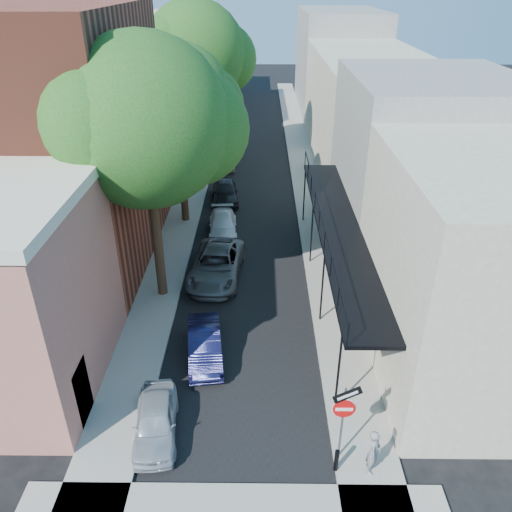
{
  "coord_description": "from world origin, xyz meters",
  "views": [
    {
      "loc": [
        0.72,
        -9.37,
        12.97
      ],
      "look_at": [
        0.55,
        8.72,
        2.8
      ],
      "focal_mm": 35.0,
      "sensor_mm": 36.0,
      "label": 1
    }
  ],
  "objects_px": {
    "bollard": "(336,460)",
    "parked_car_f": "(225,158)",
    "oak_near": "(157,124)",
    "parked_car_e": "(225,192)",
    "sign_post": "(344,411)",
    "parked_car_d": "(223,225)",
    "parked_car_b": "(205,345)",
    "parked_car_c": "(217,265)",
    "parked_car_a": "(156,421)",
    "oak_far": "(202,55)",
    "pedestrian": "(374,452)",
    "oak_mid": "(185,101)"
  },
  "relations": [
    {
      "from": "parked_car_b",
      "to": "oak_mid",
      "type": "bearing_deg",
      "value": 91.41
    },
    {
      "from": "parked_car_a",
      "to": "oak_near",
      "type": "bearing_deg",
      "value": 88.59
    },
    {
      "from": "sign_post",
      "to": "oak_near",
      "type": "distance_m",
      "value": 12.77
    },
    {
      "from": "oak_mid",
      "to": "parked_car_c",
      "type": "xyz_separation_m",
      "value": [
        2.02,
        -6.67,
        -6.35
      ]
    },
    {
      "from": "bollard",
      "to": "parked_car_f",
      "type": "xyz_separation_m",
      "value": [
        -5.05,
        27.48,
        0.12
      ]
    },
    {
      "from": "oak_mid",
      "to": "parked_car_f",
      "type": "bearing_deg",
      "value": 82.02
    },
    {
      "from": "sign_post",
      "to": "pedestrian",
      "type": "bearing_deg",
      "value": -27.73
    },
    {
      "from": "oak_far",
      "to": "parked_car_c",
      "type": "bearing_deg",
      "value": -82.91
    },
    {
      "from": "oak_near",
      "to": "parked_car_c",
      "type": "xyz_separation_m",
      "value": [
        1.97,
        1.3,
        -7.17
      ]
    },
    {
      "from": "parked_car_e",
      "to": "parked_car_f",
      "type": "bearing_deg",
      "value": 87.64
    },
    {
      "from": "parked_car_e",
      "to": "parked_car_d",
      "type": "bearing_deg",
      "value": -94.15
    },
    {
      "from": "parked_car_b",
      "to": "parked_car_d",
      "type": "distance_m",
      "value": 10.64
    },
    {
      "from": "parked_car_a",
      "to": "parked_car_f",
      "type": "distance_m",
      "value": 26.07
    },
    {
      "from": "parked_car_a",
      "to": "parked_car_e",
      "type": "distance_m",
      "value": 19.21
    },
    {
      "from": "sign_post",
      "to": "parked_car_e",
      "type": "bearing_deg",
      "value": 103.28
    },
    {
      "from": "oak_far",
      "to": "parked_car_a",
      "type": "xyz_separation_m",
      "value": [
        0.75,
        -25.36,
        -7.69
      ]
    },
    {
      "from": "bollard",
      "to": "parked_car_c",
      "type": "height_order",
      "value": "parked_car_c"
    },
    {
      "from": "parked_car_c",
      "to": "parked_car_f",
      "type": "distance_m",
      "value": 16.42
    },
    {
      "from": "sign_post",
      "to": "parked_car_e",
      "type": "height_order",
      "value": "sign_post"
    },
    {
      "from": "parked_car_d",
      "to": "oak_far",
      "type": "bearing_deg",
      "value": 95.67
    },
    {
      "from": "oak_mid",
      "to": "parked_car_a",
      "type": "distance_m",
      "value": 17.58
    },
    {
      "from": "parked_car_c",
      "to": "parked_car_f",
      "type": "xyz_separation_m",
      "value": [
        -0.65,
        16.41,
        -0.06
      ]
    },
    {
      "from": "parked_car_d",
      "to": "parked_car_f",
      "type": "relative_size",
      "value": 0.98
    },
    {
      "from": "oak_mid",
      "to": "parked_car_f",
      "type": "xyz_separation_m",
      "value": [
        1.37,
        9.75,
        -6.41
      ]
    },
    {
      "from": "oak_near",
      "to": "parked_car_b",
      "type": "bearing_deg",
      "value": -66.81
    },
    {
      "from": "oak_far",
      "to": "parked_car_b",
      "type": "xyz_separation_m",
      "value": [
        1.95,
        -21.6,
        -7.67
      ]
    },
    {
      "from": "parked_car_c",
      "to": "parked_car_e",
      "type": "bearing_deg",
      "value": 95.84
    },
    {
      "from": "bollard",
      "to": "parked_car_b",
      "type": "bearing_deg",
      "value": 130.42
    },
    {
      "from": "bollard",
      "to": "oak_near",
      "type": "relative_size",
      "value": 0.07
    },
    {
      "from": "oak_near",
      "to": "parked_car_d",
      "type": "xyz_separation_m",
      "value": [
        1.94,
        6.05,
        -7.32
      ]
    },
    {
      "from": "parked_car_f",
      "to": "parked_car_c",
      "type": "bearing_deg",
      "value": -94.02
    },
    {
      "from": "sign_post",
      "to": "parked_car_d",
      "type": "xyz_separation_m",
      "value": [
        -4.58,
        15.34,
        -1.48
      ]
    },
    {
      "from": "oak_near",
      "to": "parked_car_e",
      "type": "xyz_separation_m",
      "value": [
        1.77,
        10.84,
        -7.2
      ]
    },
    {
      "from": "parked_car_d",
      "to": "sign_post",
      "type": "bearing_deg",
      "value": -77.7
    },
    {
      "from": "parked_car_f",
      "to": "parked_car_d",
      "type": "bearing_deg",
      "value": -93.21
    },
    {
      "from": "oak_mid",
      "to": "parked_car_c",
      "type": "distance_m",
      "value": 9.43
    },
    {
      "from": "bollard",
      "to": "parked_car_f",
      "type": "bearing_deg",
      "value": 100.42
    },
    {
      "from": "oak_near",
      "to": "pedestrian",
      "type": "distance_m",
      "value": 14.11
    },
    {
      "from": "bollard",
      "to": "parked_car_c",
      "type": "xyz_separation_m",
      "value": [
        -4.4,
        11.06,
        0.18
      ]
    },
    {
      "from": "sign_post",
      "to": "oak_near",
      "type": "relative_size",
      "value": 0.26
    },
    {
      "from": "parked_car_a",
      "to": "oak_far",
      "type": "bearing_deg",
      "value": 85.05
    },
    {
      "from": "parked_car_d",
      "to": "parked_car_e",
      "type": "xyz_separation_m",
      "value": [
        -0.17,
        4.79,
        0.12
      ]
    },
    {
      "from": "parked_car_d",
      "to": "parked_car_e",
      "type": "relative_size",
      "value": 0.96
    },
    {
      "from": "oak_mid",
      "to": "parked_car_b",
      "type": "xyz_separation_m",
      "value": [
        2.02,
        -12.56,
        -6.46
      ]
    },
    {
      "from": "bollard",
      "to": "oak_near",
      "type": "bearing_deg",
      "value": 123.12
    },
    {
      "from": "bollard",
      "to": "oak_far",
      "type": "height_order",
      "value": "oak_far"
    },
    {
      "from": "parked_car_a",
      "to": "parked_car_d",
      "type": "bearing_deg",
      "value": 78.67
    },
    {
      "from": "parked_car_b",
      "to": "parked_car_e",
      "type": "height_order",
      "value": "parked_car_e"
    },
    {
      "from": "parked_car_d",
      "to": "parked_car_f",
      "type": "height_order",
      "value": "parked_car_f"
    },
    {
      "from": "bollard",
      "to": "parked_car_a",
      "type": "bearing_deg",
      "value": 165.86
    }
  ]
}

